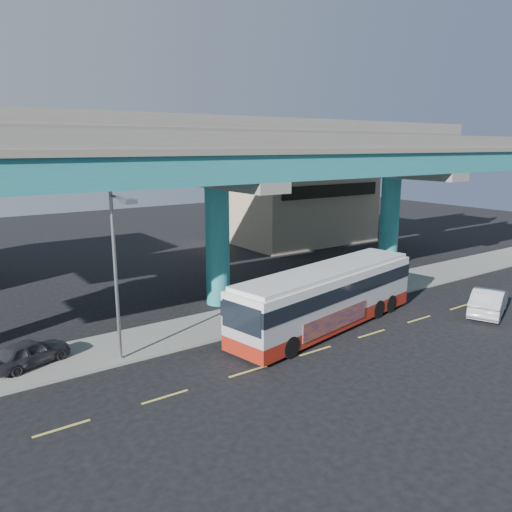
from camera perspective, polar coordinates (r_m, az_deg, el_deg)
ground at (r=25.27m, az=6.35°, el=-10.51°), size 120.00×120.00×0.00m
sidewalk at (r=29.31m, az=-0.79°, el=-6.98°), size 70.00×4.00×0.15m
lane_markings at (r=25.07m, az=6.81°, el=-10.71°), size 58.00×0.12×0.01m
viaduct at (r=30.69m, az=-4.69°, el=11.14°), size 52.00×12.40×11.70m
building_beige at (r=52.82m, az=4.76°, el=5.57°), size 14.00×10.23×7.00m
transit_bus at (r=27.69m, az=8.13°, el=-4.42°), size 13.41×5.26×3.37m
sedan at (r=32.89m, az=25.06°, el=-4.68°), size 5.23×6.08×1.60m
parked_car at (r=25.00m, az=-24.49°, el=-10.01°), size 3.61×4.43×1.21m
street_lamp at (r=22.52m, az=-15.42°, el=0.15°), size 0.50×2.53×7.78m
stop_sign at (r=32.11m, az=10.82°, el=-2.24°), size 0.67×0.26×2.32m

